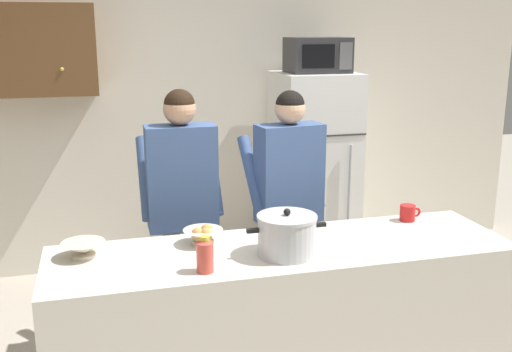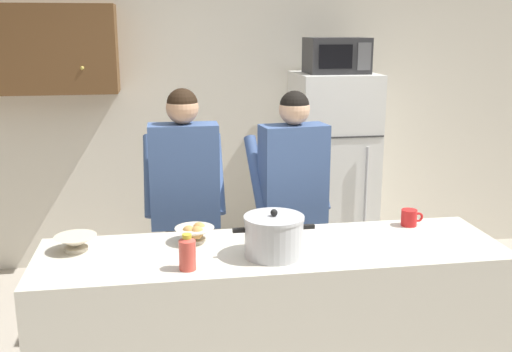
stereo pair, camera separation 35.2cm
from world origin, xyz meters
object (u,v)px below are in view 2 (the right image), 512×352
Objects in this scene: microwave at (337,55)px; person_near_pot at (185,189)px; cooking_pot at (274,236)px; empty_bowl at (76,242)px; bottle_near_edge at (187,252)px; bread_bowl at (195,233)px; refrigerator at (332,174)px; person_by_sink at (293,187)px; coffee_mug at (409,218)px.

microwave is 1.83m from person_near_pot.
microwave is at bearing 65.59° from cooking_pot.
bottle_near_edge reaches higher than empty_bowl.
empty_bowl is at bearing -177.33° from bread_bowl.
refrigerator is 2.11m from bread_bowl.
refrigerator is 7.93× the size of bread_bowl.
bottle_near_edge is (-0.43, -0.11, -0.02)m from cooking_pot.
bottle_near_edge reaches higher than bread_bowl.
refrigerator is at bearing 90.07° from microwave.
bottle_near_edge is at bearing -92.00° from person_near_pot.
person_by_sink is at bearing 71.41° from cooking_pot.
refrigerator is 1.69m from person_near_pot.
refrigerator is 1.62m from coffee_mug.
coffee_mug is 0.61× the size of empty_bowl.
bottle_near_edge is (-1.29, -0.44, 0.04)m from coffee_mug.
bottle_near_edge is at bearing -31.30° from empty_bowl.
person_near_pot is 9.52× the size of bottle_near_edge.
person_near_pot is 0.95m from cooking_pot.
microwave reaches higher than bread_bowl.
person_by_sink reaches higher than bread_bowl.
empty_bowl is (-0.61, -0.03, -0.00)m from bread_bowl.
microwave is 1.45m from person_by_sink.
bread_bowl is 0.37m from bottle_near_edge.
person_by_sink is at bearing 26.38° from empty_bowl.
refrigerator is 9.47× the size of bottle_near_edge.
microwave is at bearing 57.25° from bottle_near_edge.
person_near_pot is 0.97m from bottle_near_edge.
person_near_pot is at bearing -140.12° from microwave.
empty_bowl is at bearing -137.21° from refrigerator.
cooking_pot is 3.15× the size of coffee_mug.
bottle_near_edge is at bearing -126.79° from person_by_sink.
coffee_mug is at bearing -22.81° from person_near_pot.
microwave is 2.25m from bread_bowl.
person_near_pot reaches higher than cooking_pot.
person_near_pot is 4.06× the size of cooking_pot.
person_near_pot is (-1.28, -1.07, -0.76)m from microwave.
person_by_sink is 4.00× the size of cooking_pot.
person_by_sink reaches higher than empty_bowl.
cooking_pot is at bearing -65.04° from person_near_pot.
refrigerator is 12.75× the size of coffee_mug.
cooking_pot is at bearing -33.96° from bread_bowl.
empty_bowl is at bearing 167.06° from cooking_pot.
refrigerator is 7.75× the size of empty_bowl.
person_by_sink is at bearing 137.25° from coffee_mug.
refrigerator reaches higher than cooking_pot.
person_near_pot is 12.81× the size of coffee_mug.
cooking_pot is (-0.87, -1.93, -0.79)m from microwave.
empty_bowl is (-0.99, 0.23, -0.06)m from cooking_pot.
coffee_mug is 0.62× the size of bread_bowl.
coffee_mug is (0.57, -0.53, -0.06)m from person_by_sink.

